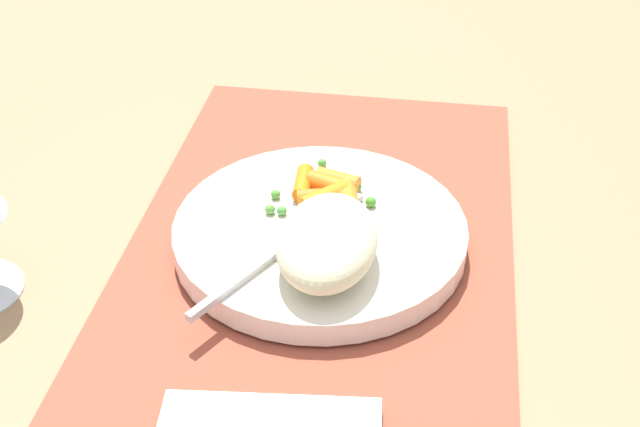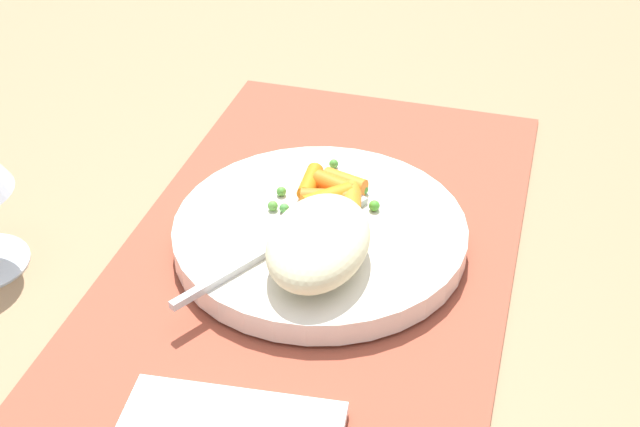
{
  "view_description": "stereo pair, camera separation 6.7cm",
  "coord_description": "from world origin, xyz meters",
  "px_view_note": "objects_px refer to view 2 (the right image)",
  "views": [
    {
      "loc": [
        -0.54,
        -0.08,
        0.43
      ],
      "look_at": [
        0.0,
        0.0,
        0.04
      ],
      "focal_mm": 48.32,
      "sensor_mm": 36.0,
      "label": 1
    },
    {
      "loc": [
        -0.52,
        -0.15,
        0.43
      ],
      "look_at": [
        0.0,
        0.0,
        0.04
      ],
      "focal_mm": 48.32,
      "sensor_mm": 36.0,
      "label": 2
    }
  ],
  "objects_px": {
    "plate": "(320,234)",
    "fork": "(294,236)",
    "carrot_portion": "(335,194)",
    "rice_mound": "(319,242)"
  },
  "relations": [
    {
      "from": "rice_mound",
      "to": "carrot_portion",
      "type": "relative_size",
      "value": 1.46
    },
    {
      "from": "rice_mound",
      "to": "fork",
      "type": "distance_m",
      "value": 0.04
    },
    {
      "from": "plate",
      "to": "rice_mound",
      "type": "distance_m",
      "value": 0.06
    },
    {
      "from": "plate",
      "to": "fork",
      "type": "bearing_deg",
      "value": 150.14
    },
    {
      "from": "rice_mound",
      "to": "carrot_portion",
      "type": "height_order",
      "value": "rice_mound"
    },
    {
      "from": "plate",
      "to": "rice_mound",
      "type": "relative_size",
      "value": 2.14
    },
    {
      "from": "carrot_portion",
      "to": "fork",
      "type": "bearing_deg",
      "value": 162.13
    },
    {
      "from": "plate",
      "to": "fork",
      "type": "distance_m",
      "value": 0.03
    },
    {
      "from": "plate",
      "to": "fork",
      "type": "relative_size",
      "value": 1.37
    },
    {
      "from": "carrot_portion",
      "to": "fork",
      "type": "distance_m",
      "value": 0.06
    }
  ]
}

